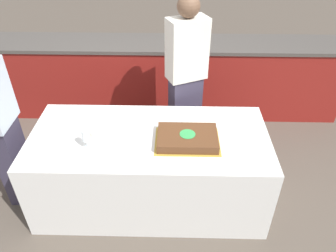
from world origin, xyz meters
name	(u,v)px	position (x,y,z in m)	size (l,w,h in m)	color
ground_plane	(152,196)	(0.00, 0.00, 0.00)	(14.00, 14.00, 0.00)	brown
back_counter	(158,77)	(0.00, 1.53, 0.46)	(4.40, 0.58, 0.92)	maroon
dining_table	(150,168)	(0.00, 0.00, 0.36)	(1.98, 0.91, 0.73)	white
cake	(187,138)	(0.31, -0.07, 0.76)	(0.52, 0.37, 0.08)	gold
plate_stack	(101,128)	(-0.41, 0.06, 0.75)	(0.24, 0.24, 0.04)	white
wine_glass	(86,136)	(-0.47, -0.16, 0.84)	(0.06, 0.06, 0.17)	white
side_plate_near_cake	(191,119)	(0.35, 0.24, 0.73)	(0.18, 0.18, 0.00)	white
person_cutting_cake	(186,81)	(0.31, 0.67, 0.87)	(0.41, 0.33, 1.68)	#383347
person_seated_left	(1,126)	(-1.21, 0.00, 0.80)	(0.20, 0.34, 1.54)	#383347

